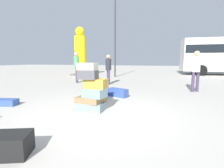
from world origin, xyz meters
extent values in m
plane|color=#ADA89E|center=(0.00, 0.00, 0.00)|extent=(80.00, 80.00, 0.00)
cube|color=gray|center=(-0.26, 0.19, 0.10)|extent=(0.67, 0.47, 0.21)
cube|color=olive|center=(-0.31, 0.17, 0.28)|extent=(0.66, 0.48, 0.14)
cube|color=gray|center=(-0.16, 0.19, 0.46)|extent=(0.60, 0.47, 0.21)
cube|color=#B28C33|center=(-0.16, 0.29, 0.68)|extent=(0.54, 0.39, 0.24)
cube|color=#4C4C51|center=(-0.34, 0.19, 0.92)|extent=(0.48, 0.35, 0.22)
cube|color=beige|center=(-0.44, 0.36, 1.12)|extent=(0.49, 0.34, 0.18)
cube|color=#334F99|center=(-0.80, 1.72, 0.11)|extent=(0.79, 0.54, 0.21)
cube|color=#B28C33|center=(-0.62, 1.16, 0.11)|extent=(0.78, 0.55, 0.22)
cube|color=#334F99|center=(-0.10, 2.04, 0.14)|extent=(0.79, 0.55, 0.29)
cube|color=#334F99|center=(-2.82, -0.14, 0.09)|extent=(0.75, 0.50, 0.18)
cube|color=black|center=(-0.50, -2.13, 0.15)|extent=(0.85, 0.67, 0.30)
cylinder|color=#3F334C|center=(2.70, 4.02, 0.41)|extent=(0.12, 0.12, 0.81)
cylinder|color=#3F334C|center=(2.52, 3.90, 0.41)|extent=(0.12, 0.12, 0.81)
cylinder|color=white|center=(2.61, 3.96, 1.12)|extent=(0.30, 0.30, 0.62)
sphere|color=tan|center=(2.61, 3.96, 1.55)|extent=(0.22, 0.22, 0.22)
cylinder|color=#3F334C|center=(-1.55, 5.01, 0.38)|extent=(0.12, 0.12, 0.76)
cylinder|color=#3F334C|center=(-1.43, 4.82, 0.38)|extent=(0.12, 0.12, 0.76)
cylinder|color=#26262D|center=(-1.49, 4.92, 1.06)|extent=(0.30, 0.30, 0.59)
sphere|color=tan|center=(-1.49, 4.92, 1.46)|extent=(0.22, 0.22, 0.22)
cylinder|color=#3F334C|center=(-3.53, 5.12, 0.44)|extent=(0.12, 0.12, 0.88)
cylinder|color=#3F334C|center=(-3.41, 4.94, 0.44)|extent=(0.12, 0.12, 0.88)
cylinder|color=#4C9959|center=(-3.47, 5.03, 1.20)|extent=(0.30, 0.30, 0.63)
sphere|color=tan|center=(-3.47, 5.03, 1.62)|extent=(0.22, 0.22, 0.22)
cylinder|color=yellow|center=(-5.78, 9.74, 1.66)|extent=(1.00, 1.00, 3.33)
sphere|color=yellow|center=(-5.78, 9.74, 3.72)|extent=(0.78, 0.78, 0.78)
cube|color=#4C4C4C|center=(-5.78, 9.74, 0.05)|extent=(1.40, 1.40, 0.10)
cylinder|color=black|center=(3.92, 14.91, 0.45)|extent=(0.92, 0.33, 0.90)
cylinder|color=black|center=(4.13, 12.42, 0.45)|extent=(0.92, 0.33, 0.90)
cylinder|color=#333338|center=(-2.43, 9.10, 2.89)|extent=(0.12, 0.12, 5.78)
camera|label=1|loc=(1.60, -3.71, 1.27)|focal=27.64mm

